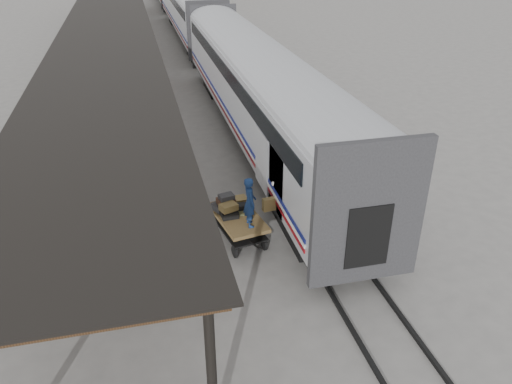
{
  "coord_description": "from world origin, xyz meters",
  "views": [
    {
      "loc": [
        -2.12,
        -13.74,
        9.04
      ],
      "look_at": [
        1.14,
        -0.32,
        1.7
      ],
      "focal_mm": 35.0,
      "sensor_mm": 36.0,
      "label": 1
    }
  ],
  "objects": [
    {
      "name": "luggage_tug",
      "position": [
        -1.68,
        18.77,
        0.66
      ],
      "size": [
        1.12,
        1.7,
        1.44
      ],
      "rotation": [
        0.0,
        0.0,
        -0.07
      ],
      "color": "maroon",
      "rests_on": "ground"
    },
    {
      "name": "pedestrian",
      "position": [
        -2.77,
        13.5,
        0.76
      ],
      "size": [
        0.94,
        0.54,
        1.51
      ],
      "primitive_type": "imported",
      "rotation": [
        0.0,
        0.0,
        2.94
      ],
      "color": "black",
      "rests_on": "ground"
    },
    {
      "name": "suitcase_stack",
      "position": [
        0.42,
        0.14,
        1.06
      ],
      "size": [
        1.29,
        1.26,
        0.59
      ],
      "rotation": [
        0.0,
        0.0,
        0.18
      ],
      "color": "#343436",
      "rests_on": "baggage_cart"
    },
    {
      "name": "train",
      "position": [
        3.19,
        33.79,
        2.69
      ],
      "size": [
        3.45,
        76.01,
        4.01
      ],
      "color": "silver",
      "rests_on": "ground"
    },
    {
      "name": "rails",
      "position": [
        3.2,
        34.0,
        0.06
      ],
      "size": [
        1.54,
        150.0,
        0.12
      ],
      "color": "black",
      "rests_on": "ground"
    },
    {
      "name": "baggage_cart",
      "position": [
        0.57,
        -0.21,
        0.65
      ],
      "size": [
        1.66,
        2.59,
        0.86
      ],
      "rotation": [
        0.0,
        0.0,
        0.18
      ],
      "color": "brown",
      "rests_on": "ground"
    },
    {
      "name": "porter",
      "position": [
        0.82,
        -0.86,
        1.67
      ],
      "size": [
        0.41,
        0.61,
        1.62
      ],
      "primitive_type": "imported",
      "rotation": [
        0.0,
        0.0,
        1.61
      ],
      "color": "navy",
      "rests_on": "baggage_cart"
    },
    {
      "name": "ground",
      "position": [
        0.0,
        0.0,
        0.0
      ],
      "size": [
        160.0,
        160.0,
        0.0
      ],
      "primitive_type": "plane",
      "color": "slate",
      "rests_on": "ground"
    },
    {
      "name": "canopy",
      "position": [
        -3.4,
        24.0,
        4.0
      ],
      "size": [
        4.9,
        64.3,
        4.15
      ],
      "color": "#422B19",
      "rests_on": "ground"
    }
  ]
}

